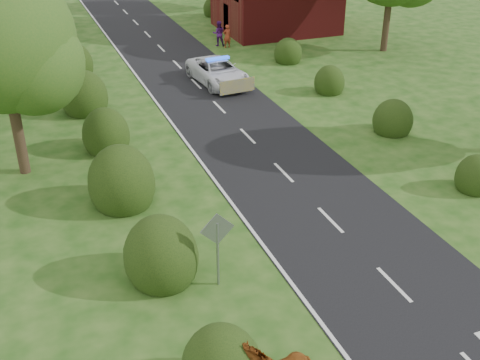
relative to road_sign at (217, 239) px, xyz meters
name	(u,v)px	position (x,y,z in m)	size (l,w,h in m)	color
ground	(394,285)	(5.00, -2.00, -1.65)	(120.00, 120.00, 0.00)	#1C4A11
road	(226,114)	(5.00, 13.00, -1.64)	(6.00, 70.00, 0.02)	black
road_markings	(209,134)	(3.40, 10.93, -1.63)	(4.96, 70.00, 0.01)	white
hedgerow_left	(109,146)	(-1.51, 9.69, -0.91)	(2.75, 50.41, 3.00)	black
hedgerow_right	(378,112)	(11.60, 9.21, -1.10)	(2.10, 45.78, 2.10)	black
tree_left_a	(9,46)	(-4.75, 9.86, 3.69)	(5.74, 5.60, 8.38)	#332316
road_sign	(217,239)	(0.00, 0.00, 0.00)	(1.06, 0.08, 2.53)	gray
police_van	(218,72)	(6.23, 17.67, -0.95)	(2.75, 5.26, 1.55)	white
pedestrian_red	(227,36)	(9.33, 24.59, -0.87)	(0.57, 0.38, 1.57)	#A83720
pedestrian_purple	(219,33)	(8.95, 25.24, -0.80)	(0.83, 0.65, 1.71)	#541870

